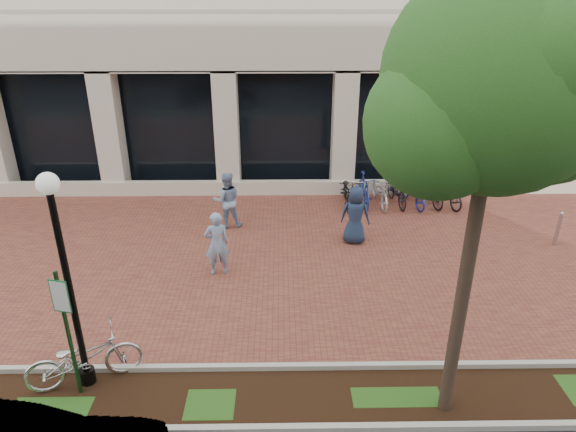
{
  "coord_description": "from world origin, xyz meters",
  "views": [
    {
      "loc": [
        -0.17,
        -12.27,
        6.79
      ],
      "look_at": [
        -0.0,
        -0.8,
        1.57
      ],
      "focal_mm": 32.0,
      "sensor_mm": 36.0,
      "label": 1
    }
  ],
  "objects_px": {
    "parking_sign": "(65,320)",
    "pedestrian_left": "(217,244)",
    "lamppost": "(66,274)",
    "locked_bicycle": "(84,358)",
    "pedestrian_right": "(355,215)",
    "pedestrian_mid": "(227,200)",
    "street_tree": "(499,94)",
    "bollard": "(558,228)",
    "bike_rack_cluster": "(397,191)"
  },
  "relations": [
    {
      "from": "parking_sign",
      "to": "pedestrian_left",
      "type": "relative_size",
      "value": 1.5
    },
    {
      "from": "lamppost",
      "to": "locked_bicycle",
      "type": "xyz_separation_m",
      "value": [
        -0.01,
        0.02,
        -1.8
      ]
    },
    {
      "from": "pedestrian_right",
      "to": "lamppost",
      "type": "bearing_deg",
      "value": 58.3
    },
    {
      "from": "parking_sign",
      "to": "pedestrian_mid",
      "type": "xyz_separation_m",
      "value": [
        2.04,
        6.97,
        -0.74
      ]
    },
    {
      "from": "pedestrian_left",
      "to": "street_tree",
      "type": "bearing_deg",
      "value": 120.15
    },
    {
      "from": "pedestrian_left",
      "to": "locked_bicycle",
      "type": "bearing_deg",
      "value": 48.58
    },
    {
      "from": "pedestrian_right",
      "to": "bollard",
      "type": "relative_size",
      "value": 1.63
    },
    {
      "from": "lamppost",
      "to": "pedestrian_right",
      "type": "distance_m",
      "value": 8.13
    },
    {
      "from": "street_tree",
      "to": "pedestrian_right",
      "type": "distance_m",
      "value": 7.84
    },
    {
      "from": "street_tree",
      "to": "bike_rack_cluster",
      "type": "height_order",
      "value": "street_tree"
    },
    {
      "from": "bike_rack_cluster",
      "to": "bollard",
      "type": "bearing_deg",
      "value": -41.63
    },
    {
      "from": "locked_bicycle",
      "to": "pedestrian_right",
      "type": "xyz_separation_m",
      "value": [
        5.71,
        5.58,
        0.3
      ]
    },
    {
      "from": "pedestrian_mid",
      "to": "bike_rack_cluster",
      "type": "distance_m",
      "value": 5.72
    },
    {
      "from": "street_tree",
      "to": "bike_rack_cluster",
      "type": "distance_m",
      "value": 10.31
    },
    {
      "from": "lamppost",
      "to": "bike_rack_cluster",
      "type": "height_order",
      "value": "lamppost"
    },
    {
      "from": "parking_sign",
      "to": "pedestrian_mid",
      "type": "relative_size",
      "value": 1.47
    },
    {
      "from": "locked_bicycle",
      "to": "pedestrian_right",
      "type": "height_order",
      "value": "pedestrian_right"
    },
    {
      "from": "street_tree",
      "to": "bollard",
      "type": "relative_size",
      "value": 6.94
    },
    {
      "from": "bollard",
      "to": "pedestrian_right",
      "type": "bearing_deg",
      "value": 177.23
    },
    {
      "from": "locked_bicycle",
      "to": "bike_rack_cluster",
      "type": "distance_m",
      "value": 11.16
    },
    {
      "from": "parking_sign",
      "to": "lamppost",
      "type": "xyz_separation_m",
      "value": [
        0.05,
        0.28,
        0.73
      ]
    },
    {
      "from": "lamppost",
      "to": "bollard",
      "type": "bearing_deg",
      "value": 25.08
    },
    {
      "from": "lamppost",
      "to": "locked_bicycle",
      "type": "height_order",
      "value": "lamppost"
    },
    {
      "from": "locked_bicycle",
      "to": "bollard",
      "type": "xyz_separation_m",
      "value": [
        11.4,
        5.31,
        -0.02
      ]
    },
    {
      "from": "locked_bicycle",
      "to": "pedestrian_mid",
      "type": "xyz_separation_m",
      "value": [
        2.01,
        6.67,
        0.32
      ]
    },
    {
      "from": "lamppost",
      "to": "bike_rack_cluster",
      "type": "distance_m",
      "value": 11.31
    },
    {
      "from": "locked_bicycle",
      "to": "pedestrian_left",
      "type": "xyz_separation_m",
      "value": [
        2.01,
        3.91,
        0.31
      ]
    },
    {
      "from": "lamppost",
      "to": "locked_bicycle",
      "type": "relative_size",
      "value": 1.99
    },
    {
      "from": "locked_bicycle",
      "to": "bike_rack_cluster",
      "type": "height_order",
      "value": "locked_bicycle"
    },
    {
      "from": "bollard",
      "to": "street_tree",
      "type": "bearing_deg",
      "value": -129.02
    },
    {
      "from": "street_tree",
      "to": "pedestrian_left",
      "type": "xyz_separation_m",
      "value": [
        -4.5,
        4.62,
        -4.6
      ]
    },
    {
      "from": "street_tree",
      "to": "pedestrian_mid",
      "type": "xyz_separation_m",
      "value": [
        -4.51,
        7.38,
        -4.58
      ]
    },
    {
      "from": "street_tree",
      "to": "pedestrian_right",
      "type": "xyz_separation_m",
      "value": [
        -0.8,
        6.3,
        -4.61
      ]
    },
    {
      "from": "pedestrian_left",
      "to": "pedestrian_mid",
      "type": "xyz_separation_m",
      "value": [
        -0.01,
        2.76,
        0.02
      ]
    },
    {
      "from": "pedestrian_mid",
      "to": "bike_rack_cluster",
      "type": "bearing_deg",
      "value": -173.46
    },
    {
      "from": "bike_rack_cluster",
      "to": "locked_bicycle",
      "type": "bearing_deg",
      "value": -136.55
    },
    {
      "from": "pedestrian_left",
      "to": "pedestrian_mid",
      "type": "distance_m",
      "value": 2.76
    },
    {
      "from": "locked_bicycle",
      "to": "pedestrian_left",
      "type": "distance_m",
      "value": 4.4
    },
    {
      "from": "locked_bicycle",
      "to": "bollard",
      "type": "relative_size",
      "value": 2.0
    },
    {
      "from": "parking_sign",
      "to": "pedestrian_left",
      "type": "bearing_deg",
      "value": 78.87
    },
    {
      "from": "parking_sign",
      "to": "street_tree",
      "type": "relative_size",
      "value": 0.35
    },
    {
      "from": "lamppost",
      "to": "street_tree",
      "type": "relative_size",
      "value": 0.58
    },
    {
      "from": "lamppost",
      "to": "bike_rack_cluster",
      "type": "bearing_deg",
      "value": 48.01
    },
    {
      "from": "lamppost",
      "to": "pedestrian_right",
      "type": "relative_size",
      "value": 2.45
    },
    {
      "from": "parking_sign",
      "to": "bike_rack_cluster",
      "type": "xyz_separation_m",
      "value": [
        7.52,
        8.58,
        -1.1
      ]
    },
    {
      "from": "lamppost",
      "to": "locked_bicycle",
      "type": "bearing_deg",
      "value": 125.93
    },
    {
      "from": "bike_rack_cluster",
      "to": "street_tree",
      "type": "bearing_deg",
      "value": -100.57
    },
    {
      "from": "street_tree",
      "to": "pedestrian_left",
      "type": "bearing_deg",
      "value": 134.28
    },
    {
      "from": "locked_bicycle",
      "to": "pedestrian_left",
      "type": "relative_size",
      "value": 1.22
    },
    {
      "from": "lamppost",
      "to": "pedestrian_left",
      "type": "distance_m",
      "value": 4.65
    }
  ]
}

